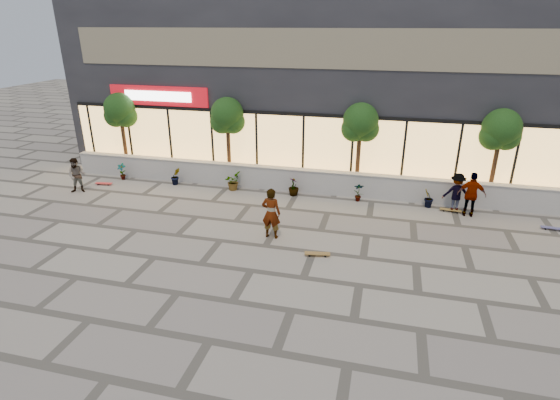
% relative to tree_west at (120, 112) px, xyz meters
% --- Properties ---
extents(ground, '(80.00, 80.00, 0.00)m').
position_rel_tree_west_xyz_m(ground, '(9.00, -7.70, -2.99)').
color(ground, gray).
rests_on(ground, ground).
extents(planter_wall, '(22.00, 0.42, 1.04)m').
position_rel_tree_west_xyz_m(planter_wall, '(9.00, -0.70, -2.46)').
color(planter_wall, beige).
rests_on(planter_wall, ground).
extents(retail_building, '(24.00, 9.17, 8.50)m').
position_rel_tree_west_xyz_m(retail_building, '(9.00, 4.79, 1.26)').
color(retail_building, '#24242A').
rests_on(retail_building, ground).
extents(shrub_a, '(0.43, 0.29, 0.81)m').
position_rel_tree_west_xyz_m(shrub_a, '(0.50, -1.25, -2.58)').
color(shrub_a, '#173711').
rests_on(shrub_a, ground).
extents(shrub_b, '(0.57, 0.57, 0.81)m').
position_rel_tree_west_xyz_m(shrub_b, '(3.30, -1.25, -2.58)').
color(shrub_b, '#173711').
rests_on(shrub_b, ground).
extents(shrub_c, '(0.68, 0.77, 0.81)m').
position_rel_tree_west_xyz_m(shrub_c, '(6.10, -1.25, -2.58)').
color(shrub_c, '#173711').
rests_on(shrub_c, ground).
extents(shrub_d, '(0.64, 0.64, 0.81)m').
position_rel_tree_west_xyz_m(shrub_d, '(8.90, -1.25, -2.58)').
color(shrub_d, '#173711').
rests_on(shrub_d, ground).
extents(shrub_e, '(0.46, 0.35, 0.81)m').
position_rel_tree_west_xyz_m(shrub_e, '(11.70, -1.25, -2.58)').
color(shrub_e, '#173711').
rests_on(shrub_e, ground).
extents(shrub_f, '(0.55, 0.57, 0.81)m').
position_rel_tree_west_xyz_m(shrub_f, '(14.50, -1.25, -2.58)').
color(shrub_f, '#173711').
rests_on(shrub_f, ground).
extents(tree_west, '(1.60, 1.50, 3.92)m').
position_rel_tree_west_xyz_m(tree_west, '(0.00, 0.00, 0.00)').
color(tree_west, '#4D2D1B').
rests_on(tree_west, ground).
extents(tree_midwest, '(1.60, 1.50, 3.92)m').
position_rel_tree_west_xyz_m(tree_midwest, '(5.50, 0.00, 0.00)').
color(tree_midwest, '#4D2D1B').
rests_on(tree_midwest, ground).
extents(tree_mideast, '(1.60, 1.50, 3.92)m').
position_rel_tree_west_xyz_m(tree_mideast, '(11.50, 0.00, 0.00)').
color(tree_mideast, '#4D2D1B').
rests_on(tree_mideast, ground).
extents(tree_east, '(1.60, 1.50, 3.92)m').
position_rel_tree_west_xyz_m(tree_east, '(17.00, 0.00, 0.00)').
color(tree_east, '#4D2D1B').
rests_on(tree_east, ground).
extents(skater_center, '(0.68, 0.46, 1.83)m').
position_rel_tree_west_xyz_m(skater_center, '(9.01, -5.37, -2.07)').
color(skater_center, silver).
rests_on(skater_center, ground).
extents(skater_left, '(0.92, 0.82, 1.56)m').
position_rel_tree_west_xyz_m(skater_left, '(-0.41, -3.21, -2.20)').
color(skater_left, tan).
rests_on(skater_left, ground).
extents(skater_right_near, '(1.07, 0.52, 1.77)m').
position_rel_tree_west_xyz_m(skater_right_near, '(16.00, -1.73, -2.10)').
color(skater_right_near, silver).
rests_on(skater_right_near, ground).
extents(skater_right_far, '(1.09, 0.70, 1.59)m').
position_rel_tree_west_xyz_m(skater_right_far, '(15.50, -1.40, -2.19)').
color(skater_right_far, maroon).
rests_on(skater_right_far, ground).
extents(skateboard_center, '(0.85, 0.35, 0.10)m').
position_rel_tree_west_xyz_m(skateboard_center, '(10.81, -6.31, -2.90)').
color(skateboard_center, brown).
rests_on(skateboard_center, ground).
extents(skateboard_left, '(0.82, 0.31, 0.10)m').
position_rel_tree_west_xyz_m(skateboard_left, '(0.06, -2.14, -2.91)').
color(skateboard_left, red).
rests_on(skateboard_left, ground).
extents(skateboard_right_near, '(0.84, 0.29, 0.10)m').
position_rel_tree_west_xyz_m(skateboard_right_near, '(15.37, -1.50, -2.90)').
color(skateboard_right_near, olive).
rests_on(skateboard_right_near, ground).
extents(skateboard_right_far, '(0.78, 0.25, 0.09)m').
position_rel_tree_west_xyz_m(skateboard_right_far, '(18.80, -2.33, -2.91)').
color(skateboard_right_far, '#414177').
rests_on(skateboard_right_far, ground).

